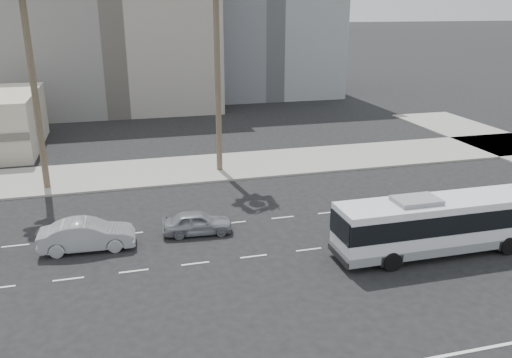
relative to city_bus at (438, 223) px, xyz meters
name	(u,v)px	position (x,y,z in m)	size (l,w,h in m)	color
ground	(361,243)	(-3.27, 1.94, -1.65)	(700.00, 700.00, 0.00)	black
sidewalk_north	(276,162)	(-3.27, 17.44, -1.57)	(120.00, 7.00, 0.15)	gray
midrise_beige_west	(112,33)	(-15.27, 46.94, 7.35)	(24.00, 18.00, 18.00)	gray
city_bus	(438,223)	(0.00, 0.00, 0.00)	(10.92, 2.68, 3.14)	silver
car_a	(197,223)	(-11.58, 5.51, -0.98)	(3.89, 1.57, 1.33)	gray
car_b	(87,235)	(-17.45, 5.05, -0.84)	(4.87, 1.70, 1.61)	#9C9EA3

